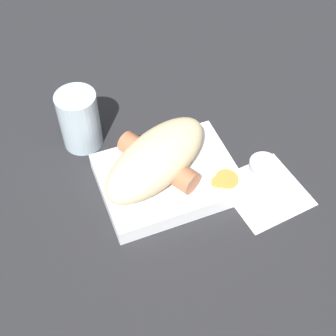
% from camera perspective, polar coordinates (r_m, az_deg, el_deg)
% --- Properties ---
extents(ground_plane, '(3.00, 3.00, 0.00)m').
position_cam_1_polar(ground_plane, '(0.72, -0.00, -1.93)').
color(ground_plane, '#232326').
extents(food_tray, '(0.20, 0.15, 0.03)m').
position_cam_1_polar(food_tray, '(0.71, -0.00, -1.24)').
color(food_tray, white).
rests_on(food_tray, ground_plane).
extents(bread_roll, '(0.21, 0.17, 0.06)m').
position_cam_1_polar(bread_roll, '(0.67, -1.43, 1.16)').
color(bread_roll, beige).
rests_on(bread_roll, food_tray).
extents(sausage, '(0.15, 0.13, 0.03)m').
position_cam_1_polar(sausage, '(0.69, -1.26, 0.75)').
color(sausage, '#B26642').
rests_on(sausage, food_tray).
extents(pickled_veggies, '(0.05, 0.05, 0.00)m').
position_cam_1_polar(pickled_veggies, '(0.69, 6.88, -1.45)').
color(pickled_veggies, orange).
rests_on(pickled_veggies, food_tray).
extents(napkin, '(0.12, 0.12, 0.00)m').
position_cam_1_polar(napkin, '(0.72, 11.75, -2.82)').
color(napkin, white).
rests_on(napkin, ground_plane).
extents(condiment_cup_near, '(0.04, 0.04, 0.03)m').
position_cam_1_polar(condiment_cup_near, '(0.71, 11.09, -3.29)').
color(condiment_cup_near, silver).
rests_on(condiment_cup_near, ground_plane).
extents(condiment_cup_far, '(0.04, 0.04, 0.03)m').
position_cam_1_polar(condiment_cup_far, '(0.74, 11.48, -0.02)').
color(condiment_cup_far, silver).
rests_on(condiment_cup_far, ground_plane).
extents(drink_glass, '(0.06, 0.06, 0.10)m').
position_cam_1_polar(drink_glass, '(0.75, -10.74, 5.78)').
color(drink_glass, silver).
rests_on(drink_glass, ground_plane).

